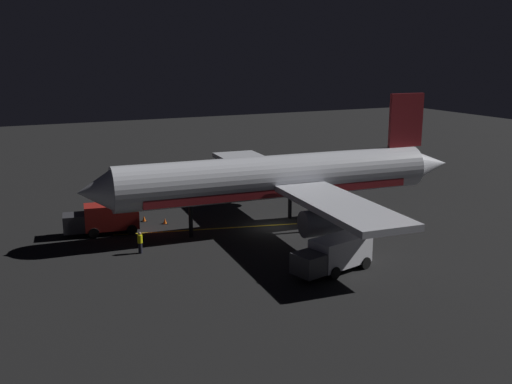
% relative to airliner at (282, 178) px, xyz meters
% --- Properties ---
extents(ground_plane, '(180.00, 180.00, 0.20)m').
position_rel_airliner_xyz_m(ground_plane, '(0.04, 0.58, -4.60)').
color(ground_plane, black).
extents(apron_guide_stripe, '(4.98, 19.86, 0.01)m').
position_rel_airliner_xyz_m(apron_guide_stripe, '(1.69, 4.58, -4.49)').
color(apron_guide_stripe, gold).
rests_on(apron_guide_stripe, ground_plane).
extents(airliner, '(32.73, 35.85, 11.73)m').
position_rel_airliner_xyz_m(airliner, '(0.00, 0.00, 0.00)').
color(airliner, silver).
rests_on(airliner, ground_plane).
extents(baggage_truck, '(3.02, 6.60, 2.63)m').
position_rel_airliner_xyz_m(baggage_truck, '(4.71, 14.97, -3.15)').
color(baggage_truck, maroon).
rests_on(baggage_truck, ground_plane).
extents(catering_truck, '(3.54, 6.73, 2.53)m').
position_rel_airliner_xyz_m(catering_truck, '(-11.69, 1.84, -3.19)').
color(catering_truck, silver).
rests_on(catering_truck, ground_plane).
extents(ground_crew_worker, '(0.40, 0.40, 1.74)m').
position_rel_airliner_xyz_m(ground_crew_worker, '(-1.67, 13.55, -3.61)').
color(ground_crew_worker, black).
rests_on(ground_crew_worker, ground_plane).
extents(traffic_cone_near_left, '(0.50, 0.50, 0.55)m').
position_rel_airliner_xyz_m(traffic_cone_near_left, '(5.41, 9.39, -4.25)').
color(traffic_cone_near_left, '#EA590F').
rests_on(traffic_cone_near_left, ground_plane).
extents(traffic_cone_near_right, '(0.50, 0.50, 0.55)m').
position_rel_airliner_xyz_m(traffic_cone_near_right, '(7.02, 10.94, -4.25)').
color(traffic_cone_near_right, '#EA590F').
rests_on(traffic_cone_near_right, ground_plane).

